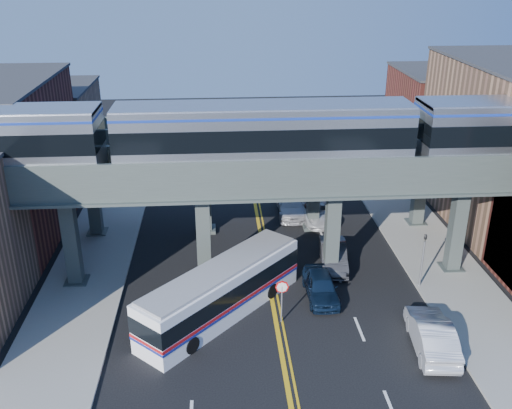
# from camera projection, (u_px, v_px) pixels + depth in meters

# --- Properties ---
(ground) EXTENTS (120.00, 120.00, 0.00)m
(ground) POSITION_uv_depth(u_px,v_px,m) (282.00, 356.00, 29.13)
(ground) COLOR black
(ground) RESTS_ON ground
(sidewalk_west) EXTENTS (5.00, 70.00, 0.16)m
(sidewalk_west) POSITION_uv_depth(u_px,v_px,m) (91.00, 266.00, 37.51)
(sidewalk_west) COLOR gray
(sidewalk_west) RESTS_ON ground
(sidewalk_east) EXTENTS (5.00, 70.00, 0.16)m
(sidewalk_east) POSITION_uv_depth(u_px,v_px,m) (432.00, 254.00, 39.01)
(sidewalk_east) COLOR gray
(sidewalk_east) RESTS_ON ground
(building_west_c) EXTENTS (8.00, 10.00, 8.00)m
(building_west_c) POSITION_uv_depth(u_px,v_px,m) (50.00, 131.00, 52.92)
(building_west_c) COLOR #9F7252
(building_west_c) RESTS_ON ground
(building_east_b) EXTENTS (8.00, 14.00, 12.00)m
(building_east_b) POSITION_uv_depth(u_px,v_px,m) (505.00, 143.00, 42.64)
(building_east_b) COLOR #9F7252
(building_east_b) RESTS_ON ground
(building_east_c) EXTENTS (8.00, 10.00, 9.00)m
(building_east_c) POSITION_uv_depth(u_px,v_px,m) (439.00, 119.00, 55.14)
(building_east_c) COLOR maroon
(building_east_c) RESTS_ON ground
(elevated_viaduct_near) EXTENTS (52.00, 3.60, 7.40)m
(elevated_viaduct_near) POSITION_uv_depth(u_px,v_px,m) (269.00, 182.00, 33.91)
(elevated_viaduct_near) COLOR #3D4745
(elevated_viaduct_near) RESTS_ON ground
(elevated_viaduct_far) EXTENTS (52.00, 3.60, 7.40)m
(elevated_viaduct_far) POSITION_uv_depth(u_px,v_px,m) (260.00, 147.00, 40.32)
(elevated_viaduct_far) COLOR #3D4745
(elevated_viaduct_far) RESTS_ON ground
(transit_train) EXTENTS (52.36, 3.29, 3.84)m
(transit_train) POSITION_uv_depth(u_px,v_px,m) (264.00, 133.00, 32.70)
(transit_train) COLOR black
(transit_train) RESTS_ON elevated_viaduct_near
(stop_sign) EXTENTS (0.76, 0.09, 2.63)m
(stop_sign) POSITION_uv_depth(u_px,v_px,m) (282.00, 295.00, 31.20)
(stop_sign) COLOR slate
(stop_sign) RESTS_ON ground
(traffic_signal) EXTENTS (0.15, 0.18, 4.10)m
(traffic_signal) POSITION_uv_depth(u_px,v_px,m) (423.00, 255.00, 34.32)
(traffic_signal) COLOR slate
(traffic_signal) RESTS_ON ground
(transit_bus) EXTENTS (9.48, 9.90, 2.89)m
(transit_bus) POSITION_uv_depth(u_px,v_px,m) (222.00, 292.00, 32.00)
(transit_bus) COLOR white
(transit_bus) RESTS_ON ground
(car_lane_a) EXTENTS (1.85, 4.48, 1.52)m
(car_lane_a) POSITION_uv_depth(u_px,v_px,m) (321.00, 286.00, 33.95)
(car_lane_a) COLOR black
(car_lane_a) RESTS_ON ground
(car_lane_b) EXTENTS (2.21, 4.90, 1.56)m
(car_lane_b) POSITION_uv_depth(u_px,v_px,m) (333.00, 255.00, 37.40)
(car_lane_b) COLOR #2E2E30
(car_lane_b) RESTS_ON ground
(car_lane_c) EXTENTS (2.56, 5.11, 1.39)m
(car_lane_c) POSITION_uv_depth(u_px,v_px,m) (317.00, 212.00, 44.05)
(car_lane_c) COLOR silver
(car_lane_c) RESTS_ON ground
(car_lane_d) EXTENTS (2.32, 5.32, 1.52)m
(car_lane_d) POSITION_uv_depth(u_px,v_px,m) (291.00, 205.00, 45.20)
(car_lane_d) COLOR #BAB9BE
(car_lane_d) RESTS_ON ground
(car_parked_curb) EXTENTS (2.38, 5.41, 1.73)m
(car_parked_curb) POSITION_uv_depth(u_px,v_px,m) (432.00, 334.00, 29.38)
(car_parked_curb) COLOR silver
(car_parked_curb) RESTS_ON ground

